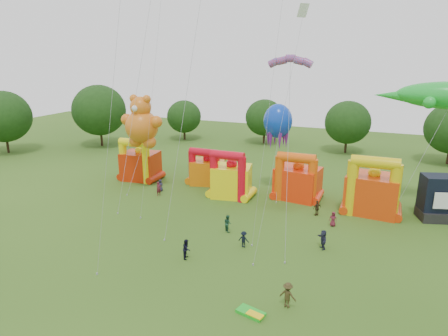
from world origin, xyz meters
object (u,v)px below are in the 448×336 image
at_px(gecko_kite, 429,143).
at_px(octopus_kite, 277,143).
at_px(teddy_bear_kite, 141,131).
at_px(spectator_0, 160,185).
at_px(bouncy_castle_0, 140,164).
at_px(bouncy_castle_2, 231,179).
at_px(spectator_4, 317,208).

xyz_separation_m(gecko_kite, octopus_kite, (-17.35, -0.01, -1.52)).
distance_m(teddy_bear_kite, gecko_kite, 34.69).
height_order(gecko_kite, spectator_0, gecko_kite).
height_order(bouncy_castle_0, teddy_bear_kite, teddy_bear_kite).
relative_size(bouncy_castle_2, gecko_kite, 0.42).
relative_size(teddy_bear_kite, gecko_kite, 0.86).
bearing_deg(spectator_0, bouncy_castle_0, 133.53).
height_order(bouncy_castle_0, octopus_kite, octopus_kite).
xyz_separation_m(bouncy_castle_0, gecko_kite, (37.29, 1.87, 5.85)).
bearing_deg(bouncy_castle_0, octopus_kite, 5.32).
bearing_deg(spectator_0, teddy_bear_kite, 175.04).
distance_m(gecko_kite, octopus_kite, 17.42).
bearing_deg(spectator_4, spectator_0, -48.78).
xyz_separation_m(teddy_bear_kite, spectator_0, (2.39, 0.41, -7.31)).
distance_m(bouncy_castle_0, teddy_bear_kite, 7.51).
height_order(teddy_bear_kite, spectator_0, teddy_bear_kite).
height_order(bouncy_castle_2, teddy_bear_kite, teddy_bear_kite).
distance_m(bouncy_castle_0, octopus_kite, 20.49).
bearing_deg(spectator_4, bouncy_castle_2, -57.99).
xyz_separation_m(bouncy_castle_0, spectator_0, (5.45, -3.37, -1.60)).
relative_size(gecko_kite, spectator_4, 8.34).
bearing_deg(teddy_bear_kite, octopus_kite, 18.48).
distance_m(octopus_kite, spectator_4, 10.42).
height_order(bouncy_castle_2, gecko_kite, gecko_kite).
distance_m(octopus_kite, spectator_0, 16.51).
bearing_deg(spectator_4, teddy_bear_kite, -47.62).
relative_size(bouncy_castle_0, spectator_0, 3.91).
bearing_deg(teddy_bear_kite, bouncy_castle_0, 129.02).
distance_m(teddy_bear_kite, octopus_kite, 17.85).
relative_size(bouncy_castle_0, teddy_bear_kite, 0.49).
xyz_separation_m(spectator_0, spectator_4, (20.90, -0.55, 0.09)).
relative_size(teddy_bear_kite, spectator_4, 7.14).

